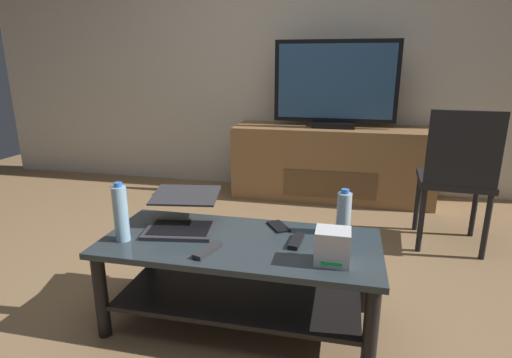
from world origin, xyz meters
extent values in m
plane|color=olive|center=(0.00, 0.00, 0.00)|extent=(7.68, 7.68, 0.00)
cube|color=beige|center=(0.00, 2.19, 1.40)|extent=(6.40, 0.12, 2.80)
cube|color=#2D383D|center=(0.06, -0.16, 0.41)|extent=(1.26, 0.56, 0.03)
cube|color=black|center=(0.06, -0.16, 0.15)|extent=(1.11, 0.49, 0.02)
cylinder|color=black|center=(-0.52, -0.39, 0.20)|extent=(0.06, 0.06, 0.40)
cylinder|color=black|center=(0.64, -0.39, 0.20)|extent=(0.06, 0.06, 0.40)
cylinder|color=black|center=(-0.52, 0.07, 0.20)|extent=(0.06, 0.06, 0.40)
cylinder|color=black|center=(0.64, 0.07, 0.20)|extent=(0.06, 0.06, 0.40)
cube|color=olive|center=(0.39, 1.87, 0.33)|extent=(1.76, 0.51, 0.65)
cube|color=brown|center=(0.39, 1.61, 0.20)|extent=(0.79, 0.01, 0.23)
cube|color=black|center=(0.39, 1.85, 0.68)|extent=(0.37, 0.20, 0.05)
cube|color=black|center=(0.39, 1.85, 1.05)|extent=(1.06, 0.04, 0.69)
cube|color=#2D517A|center=(0.39, 1.83, 1.05)|extent=(0.98, 0.01, 0.62)
cube|color=black|center=(1.22, 1.02, 0.45)|extent=(0.47, 0.47, 0.04)
cube|color=black|center=(1.21, 0.82, 0.70)|extent=(0.42, 0.07, 0.48)
cylinder|color=black|center=(1.43, 1.19, 0.22)|extent=(0.04, 0.04, 0.43)
cylinder|color=black|center=(1.05, 1.22, 0.22)|extent=(0.04, 0.04, 0.43)
cylinder|color=black|center=(1.40, 0.81, 0.22)|extent=(0.04, 0.04, 0.43)
cylinder|color=black|center=(1.02, 0.84, 0.22)|extent=(0.04, 0.04, 0.43)
cube|color=#333338|center=(-0.25, -0.12, 0.44)|extent=(0.36, 0.29, 0.02)
cube|color=black|center=(-0.25, -0.12, 0.45)|extent=(0.31, 0.23, 0.00)
cube|color=#333338|center=(-0.27, 0.01, 0.57)|extent=(0.36, 0.29, 0.04)
cube|color=teal|center=(-0.27, 0.01, 0.57)|extent=(0.32, 0.26, 0.03)
cube|color=silver|center=(0.48, -0.29, 0.50)|extent=(0.14, 0.12, 0.14)
cube|color=#19D84C|center=(0.48, -0.35, 0.45)|extent=(0.08, 0.00, 0.01)
cylinder|color=#99C6E5|center=(-0.46, -0.27, 0.55)|extent=(0.07, 0.07, 0.25)
cylinder|color=blue|center=(-0.46, -0.27, 0.69)|extent=(0.04, 0.04, 0.02)
cylinder|color=silver|center=(0.52, 0.03, 0.53)|extent=(0.07, 0.07, 0.20)
cylinder|color=blue|center=(0.52, 0.03, 0.64)|extent=(0.04, 0.04, 0.02)
cube|color=black|center=(0.21, 0.03, 0.43)|extent=(0.14, 0.16, 0.01)
cube|color=black|center=(0.31, -0.13, 0.44)|extent=(0.06, 0.16, 0.02)
cube|color=#2D2D30|center=(-0.04, -0.31, 0.44)|extent=(0.09, 0.17, 0.02)
camera|label=1|loc=(0.51, -1.81, 1.21)|focal=28.58mm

